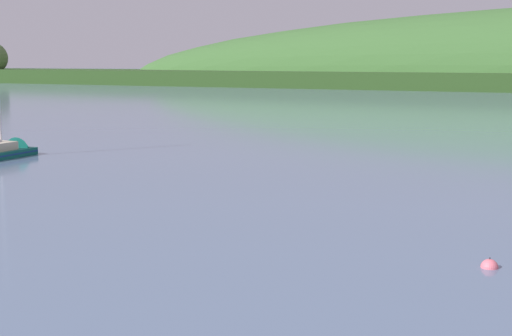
% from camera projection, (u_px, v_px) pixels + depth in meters
% --- Properties ---
extents(sailboat_midwater_white, '(3.45, 9.22, 14.62)m').
position_uv_depth(sailboat_midwater_white, '(4.00, 154.00, 66.66)').
color(sailboat_midwater_white, '#0F564C').
rests_on(sailboat_midwater_white, ground).
extents(mooring_buoy_midchannel, '(0.76, 0.76, 0.84)m').
position_uv_depth(mooring_buoy_midchannel, '(489.00, 268.00, 31.06)').
color(mooring_buoy_midchannel, '#E06675').
rests_on(mooring_buoy_midchannel, ground).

